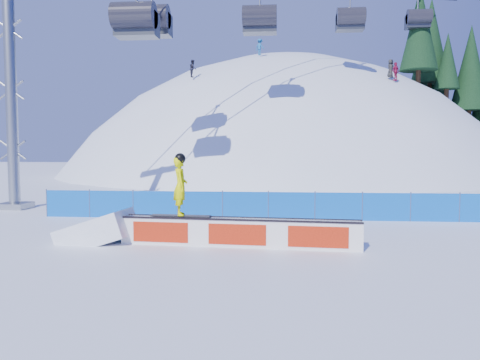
{
  "coord_description": "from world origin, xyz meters",
  "views": [
    {
      "loc": [
        -0.5,
        -15.64,
        3.13
      ],
      "look_at": [
        -1.96,
        1.32,
        1.94
      ],
      "focal_mm": 35.0,
      "sensor_mm": 36.0,
      "label": 1
    }
  ],
  "objects": [
    {
      "name": "ground",
      "position": [
        0.0,
        0.0,
        0.0
      ],
      "size": [
        160.0,
        160.0,
        0.0
      ],
      "primitive_type": "plane",
      "color": "white",
      "rests_on": "ground"
    },
    {
      "name": "snowboarder",
      "position": [
        -3.68,
        -0.98,
        1.91
      ],
      "size": [
        1.96,
        0.78,
        2.03
      ],
      "rotation": [
        0.0,
        0.0,
        1.84
      ],
      "color": "black",
      "rests_on": "rail_box"
    },
    {
      "name": "distant_skiers",
      "position": [
        0.89,
        29.94,
        11.32
      ],
      "size": [
        19.52,
        5.44,
        4.98
      ],
      "color": "black",
      "rests_on": "ground"
    },
    {
      "name": "safety_fence",
      "position": [
        0.0,
        4.5,
        0.6
      ],
      "size": [
        22.05,
        0.05,
        1.3
      ],
      "color": "blue",
      "rests_on": "ground"
    },
    {
      "name": "rail_box",
      "position": [
        -1.8,
        -1.13,
        0.45
      ],
      "size": [
        7.65,
        1.14,
        0.92
      ],
      "rotation": [
        0.0,
        0.0,
        -0.08
      ],
      "color": "white",
      "rests_on": "ground"
    },
    {
      "name": "snow_hill",
      "position": [
        0.0,
        42.0,
        -18.0
      ],
      "size": [
        64.0,
        64.0,
        64.0
      ],
      "color": "white",
      "rests_on": "ground"
    },
    {
      "name": "snow_ramp",
      "position": [
        -6.56,
        -0.75,
        0.0
      ],
      "size": [
        2.57,
        1.72,
        1.53
      ],
      "primitive_type": null,
      "rotation": [
        0.0,
        -0.31,
        -0.08
      ],
      "color": "white",
      "rests_on": "ground"
    }
  ]
}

